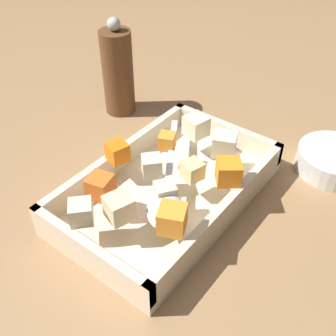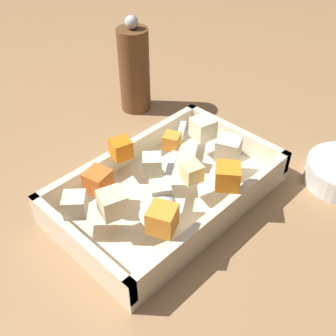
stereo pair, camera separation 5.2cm
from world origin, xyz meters
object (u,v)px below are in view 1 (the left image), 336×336
object	(u,v)px
baking_dish	(168,192)
small_prep_bowl	(334,160)
pepper_mill	(118,72)
serving_spoon	(165,201)

from	to	relation	value
baking_dish	small_prep_bowl	world-z (taller)	baking_dish
baking_dish	small_prep_bowl	distance (m)	0.28
baking_dish	pepper_mill	distance (m)	0.28
baking_dish	serving_spoon	distance (m)	0.08
baking_dish	serving_spoon	xyz separation A→B (m)	(0.05, 0.04, 0.05)
serving_spoon	pepper_mill	distance (m)	0.33
serving_spoon	small_prep_bowl	world-z (taller)	serving_spoon
baking_dish	pepper_mill	bearing A→B (deg)	-122.28
serving_spoon	small_prep_bowl	distance (m)	0.31
serving_spoon	small_prep_bowl	bearing A→B (deg)	-59.07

